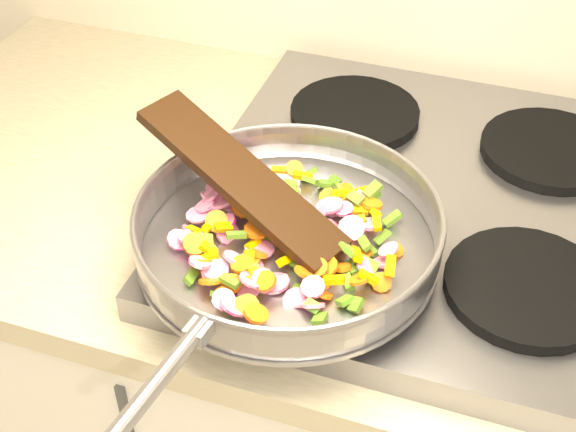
% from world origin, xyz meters
% --- Properties ---
extents(cooktop, '(0.60, 0.60, 0.04)m').
position_xyz_m(cooktop, '(-0.70, 1.67, 0.92)').
color(cooktop, '#939399').
rests_on(cooktop, counter_top).
extents(grate_fl, '(0.19, 0.19, 0.02)m').
position_xyz_m(grate_fl, '(-0.84, 1.52, 0.95)').
color(grate_fl, black).
rests_on(grate_fl, cooktop).
extents(grate_fr, '(0.19, 0.19, 0.02)m').
position_xyz_m(grate_fr, '(-0.56, 1.52, 0.95)').
color(grate_fr, black).
rests_on(grate_fr, cooktop).
extents(grate_bl, '(0.19, 0.19, 0.02)m').
position_xyz_m(grate_bl, '(-0.84, 1.81, 0.95)').
color(grate_bl, black).
rests_on(grate_bl, cooktop).
extents(grate_br, '(0.19, 0.19, 0.02)m').
position_xyz_m(grate_br, '(-0.56, 1.81, 0.95)').
color(grate_br, black).
rests_on(grate_br, cooktop).
extents(saute_pan, '(0.40, 0.56, 0.06)m').
position_xyz_m(saute_pan, '(-0.84, 1.49, 0.99)').
color(saute_pan, '#9E9EA5').
rests_on(saute_pan, grate_fl).
extents(vegetable_heap, '(0.28, 0.29, 0.05)m').
position_xyz_m(vegetable_heap, '(-0.84, 1.48, 0.98)').
color(vegetable_heap, '#578C24').
rests_on(vegetable_heap, saute_pan).
extents(wooden_spatula, '(0.29, 0.17, 0.10)m').
position_xyz_m(wooden_spatula, '(-0.90, 1.52, 1.02)').
color(wooden_spatula, black).
rests_on(wooden_spatula, saute_pan).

